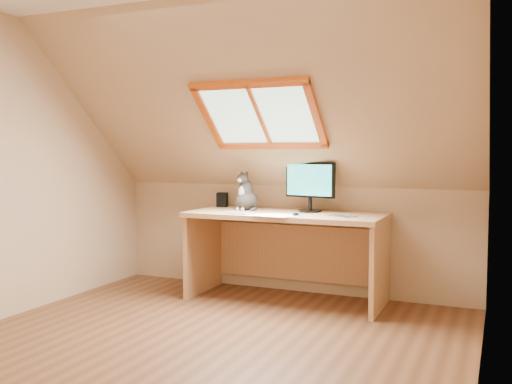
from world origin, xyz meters
The scene contains 10 objects.
ground centered at (0.00, 0.00, 0.00)m, with size 3.50×3.50×0.00m, color brown.
room_shell centered at (0.00, -0.09, 1.43)m, with size 3.52×3.52×2.41m.
desk centered at (0.10, 1.45, 0.55)m, with size 1.72×0.75×0.79m.
monitor centered at (0.28, 1.51, 1.04)m, with size 0.48×0.20×0.44m.
cat centered at (-0.31, 1.45, 0.92)m, with size 0.26×0.29×0.37m.
desk_speaker centered at (-0.65, 1.63, 0.86)m, with size 0.10×0.10×0.14m, color black.
graphics_tablet centered at (-0.24, 1.15, 0.79)m, with size 0.25×0.18×0.01m, color #B2B2B7.
mouse centered at (0.28, 1.15, 0.80)m, with size 0.05×0.09×0.03m, color black.
papers centered at (0.08, 1.12, 0.79)m, with size 0.35×0.30×0.01m.
cables centered at (0.54, 1.26, 0.79)m, with size 0.51×0.26×0.01m.
Camera 1 is at (1.85, -3.31, 1.32)m, focal length 40.00 mm.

